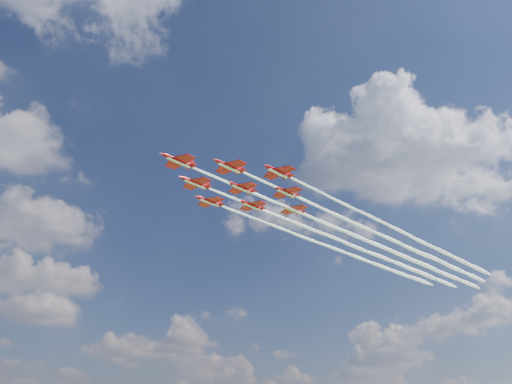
% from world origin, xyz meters
% --- Properties ---
extents(jet_lead, '(142.07, 35.47, 2.47)m').
position_xyz_m(jet_lead, '(45.88, 14.25, 74.65)').
color(jet_lead, '#A5090E').
extents(jet_row2_port, '(142.07, 35.47, 2.47)m').
position_xyz_m(jet_row2_port, '(57.36, 10.18, 74.65)').
color(jet_row2_port, '#A5090E').
extents(jet_row2_starb, '(142.07, 35.47, 2.47)m').
position_xyz_m(jet_row2_starb, '(54.55, 22.81, 74.65)').
color(jet_row2_starb, '#A5090E').
extents(jet_row3_port, '(142.07, 35.47, 2.47)m').
position_xyz_m(jet_row3_port, '(68.85, 6.11, 74.65)').
color(jet_row3_port, '#A5090E').
extents(jet_row3_centre, '(142.07, 35.47, 2.47)m').
position_xyz_m(jet_row3_centre, '(66.04, 18.74, 74.65)').
color(jet_row3_centre, '#A5090E').
extents(jet_row3_starb, '(142.07, 35.47, 2.47)m').
position_xyz_m(jet_row3_starb, '(63.23, 31.36, 74.65)').
color(jet_row3_starb, '#A5090E').
extents(jet_row4_port, '(142.07, 35.47, 2.47)m').
position_xyz_m(jet_row4_port, '(77.52, 14.66, 74.65)').
color(jet_row4_port, '#A5090E').
extents(jet_row4_starb, '(142.07, 35.47, 2.47)m').
position_xyz_m(jet_row4_starb, '(74.71, 27.29, 74.65)').
color(jet_row4_starb, '#A5090E').
extents(jet_tail, '(142.07, 35.47, 2.47)m').
position_xyz_m(jet_tail, '(86.19, 23.22, 74.65)').
color(jet_tail, '#A5090E').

